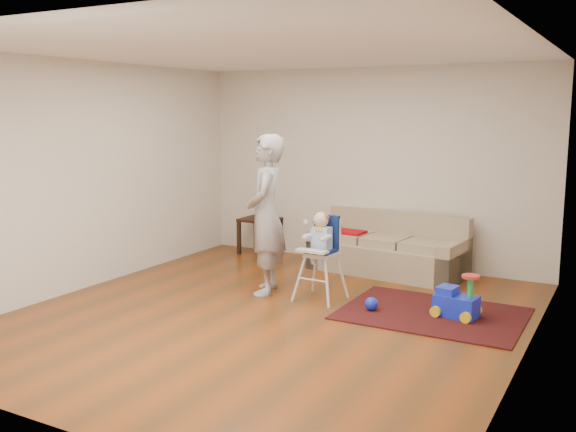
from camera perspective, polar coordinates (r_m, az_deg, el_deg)
The scene contains 9 objects.
ground at distance 6.76m, azimuth -1.65°, elevation -8.88°, with size 5.50×5.50×0.00m, color #532F12.
room_envelope at distance 6.89m, azimuth 0.51°, elevation 7.35°, with size 5.04×5.52×2.72m.
sofa at distance 8.51m, azimuth 8.79°, elevation -2.48°, with size 2.08×1.02×0.77m.
side_table at distance 9.62m, azimuth -2.43°, elevation -1.73°, with size 0.53×0.53×0.53m, color black, non-canonical shape.
area_rug at distance 6.98m, azimuth 12.70°, elevation -8.46°, with size 1.85×1.38×0.01m, color black.
ride_on_toy at distance 6.86m, azimuth 14.77°, elevation -6.76°, with size 0.42×0.30×0.46m, color #152BE6, non-canonical shape.
toy_ball at distance 6.94m, azimuth 7.43°, elevation -7.74°, with size 0.14×0.14×0.14m, color #152BE6.
high_chair at distance 7.21m, azimuth 2.93°, elevation -3.71°, with size 0.49×0.49×1.01m.
adult at distance 7.40m, azimuth -1.97°, elevation 0.10°, with size 0.68×0.44×1.85m, color #99999C.
Camera 1 is at (3.26, -5.53, 2.11)m, focal length 40.00 mm.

